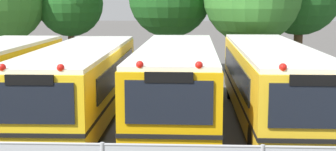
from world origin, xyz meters
TOP-DOWN VIEW (x-y plane):
  - ground_plane at (0.00, 0.00)m, footprint 160.00×160.00m
  - school_bus_1 at (-1.69, 0.17)m, footprint 2.67×10.78m
  - school_bus_2 at (1.63, -0.03)m, footprint 2.62×10.45m
  - school_bus_3 at (4.80, 0.20)m, footprint 2.49×11.27m
  - tree_1 at (-4.52, 10.60)m, footprint 3.66×3.66m

SIDE VIEW (x-z plane):
  - ground_plane at x=0.00m, z-range 0.00..0.00m
  - school_bus_1 at x=-1.69m, z-range 0.07..2.71m
  - school_bus_3 at x=4.80m, z-range 0.07..2.79m
  - school_bus_2 at x=1.63m, z-range 0.07..2.80m
  - tree_1 at x=-4.52m, z-range 1.15..6.89m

